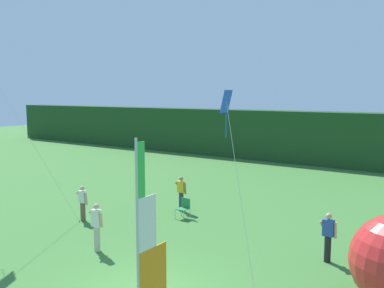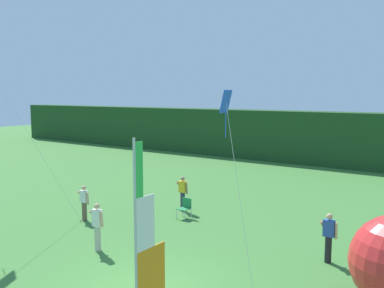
{
  "view_description": "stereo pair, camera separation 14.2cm",
  "coord_description": "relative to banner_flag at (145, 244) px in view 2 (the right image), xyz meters",
  "views": [
    {
      "loc": [
        7.41,
        -8.43,
        5.58
      ],
      "look_at": [
        0.01,
        2.27,
        4.01
      ],
      "focal_mm": 39.06,
      "sensor_mm": 36.0,
      "label": 1
    },
    {
      "loc": [
        7.52,
        -8.35,
        5.58
      ],
      "look_at": [
        0.01,
        2.27,
        4.01
      ],
      "focal_mm": 39.06,
      "sensor_mm": 36.0,
      "label": 2
    }
  ],
  "objects": [
    {
      "name": "banner_flag",
      "position": [
        0.0,
        0.0,
        0.0
      ],
      "size": [
        0.06,
        1.03,
        4.65
      ],
      "color": "#B7B7BC",
      "rests_on": "ground"
    },
    {
      "name": "folding_chair",
      "position": [
        -4.75,
        8.02,
        -1.71
      ],
      "size": [
        0.51,
        0.51,
        0.89
      ],
      "color": "#BCBCC1",
      "rests_on": "ground"
    },
    {
      "name": "kite_blue_diamond_0",
      "position": [
        0.16,
        3.35,
        2.75
      ],
      "size": [
        2.14,
        2.06,
        5.69
      ],
      "color": "brown",
      "rests_on": "ground"
    },
    {
      "name": "person_mid_field",
      "position": [
        2.1,
        6.72,
        -1.34
      ],
      "size": [
        0.55,
        0.48,
        1.67
      ],
      "color": "black",
      "rests_on": "ground"
    },
    {
      "name": "distant_treeline",
      "position": [
        -1.42,
        25.92,
        -0.14
      ],
      "size": [
        80.0,
        2.4,
        4.18
      ],
      "primitive_type": "cube",
      "color": "#1E421E",
      "rests_on": "ground"
    },
    {
      "name": "person_far_right",
      "position": [
        -8.17,
        5.14,
        -1.39
      ],
      "size": [
        0.55,
        0.48,
        1.57
      ],
      "color": "brown",
      "rests_on": "ground"
    },
    {
      "name": "person_near_banner",
      "position": [
        -5.52,
        8.87,
        -1.34
      ],
      "size": [
        0.55,
        0.48,
        1.67
      ],
      "color": "#2D334C",
      "rests_on": "ground"
    },
    {
      "name": "person_far_left",
      "position": [
        -4.96,
        3.02,
        -1.3
      ],
      "size": [
        0.55,
        0.48,
        1.72
      ],
      "color": "#B7B2A3",
      "rests_on": "ground"
    }
  ]
}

